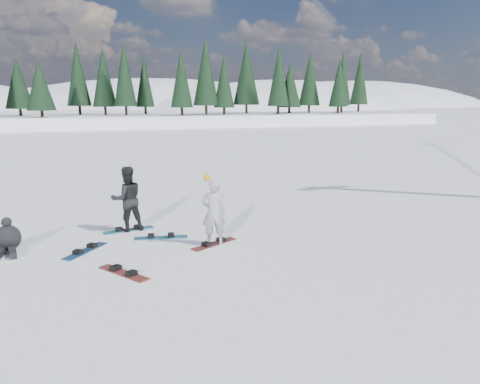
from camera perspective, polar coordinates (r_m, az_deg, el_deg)
The scene contains 10 objects.
ground at distance 12.92m, azimuth 1.00°, elevation -6.31°, with size 420.00×420.00×0.00m, color white.
alpine_backdrop at distance 201.84m, azimuth -18.94°, elevation 5.80°, with size 412.50×227.00×53.20m.
snowboarder_woman at distance 12.60m, azimuth -3.23°, elevation -2.44°, with size 0.70×0.50×1.97m.
snowboarder_man at distance 14.30m, azimuth -13.60°, elevation -0.83°, with size 0.95×0.74×1.95m, color black.
seated_rider at distance 13.59m, azimuth -26.46°, elevation -5.11°, with size 0.68×1.09×0.91m.
snowboard_woman at distance 12.85m, azimuth -3.18°, elevation -6.35°, with size 1.50×0.28×0.03m, color maroon.
snowboard_man at distance 14.53m, azimuth -13.43°, elevation -4.54°, with size 1.50×0.28×0.03m, color teal.
snowboard_loose_c at distance 13.59m, azimuth -9.60°, elevation -5.50°, with size 1.50×0.28×0.03m, color teal.
snowboard_loose_b at distance 11.13m, azimuth -14.00°, elevation -9.57°, with size 1.50×0.28×0.03m, color maroon.
snowboard_loose_a at distance 12.92m, azimuth -18.34°, elevation -6.84°, with size 1.50×0.28×0.03m, color navy.
Camera 1 is at (-3.73, -11.72, 3.95)m, focal length 35.00 mm.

